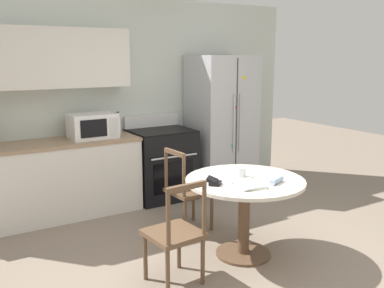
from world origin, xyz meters
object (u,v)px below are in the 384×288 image
object	(u,v)px
microwave	(93,126)
dining_chair_left	(175,234)
oven_range	(162,163)
dining_chair_far	(187,191)
wallet	(214,182)
refrigerator	(221,123)
candle_glass	(241,173)
counter_bottle	(118,125)

from	to	relation	value
microwave	dining_chair_left	bearing A→B (deg)	-90.46
oven_range	dining_chair_far	xyz separation A→B (m)	(-0.26, -1.10, -0.03)
microwave	wallet	xyz separation A→B (m)	(0.45, -1.92, -0.27)
refrigerator	wallet	distance (m)	2.33
microwave	dining_chair_left	world-z (taller)	microwave
oven_range	candle_glass	bearing A→B (deg)	-93.29
dining_chair_left	microwave	bearing A→B (deg)	84.45
oven_range	counter_bottle	world-z (taller)	counter_bottle
refrigerator	oven_range	distance (m)	1.04
oven_range	dining_chair_far	world-z (taller)	oven_range
microwave	candle_glass	xyz separation A→B (m)	(0.80, -1.85, -0.26)
oven_range	candle_glass	xyz separation A→B (m)	(-0.10, -1.83, 0.32)
dining_chair_left	wallet	distance (m)	0.59
microwave	refrigerator	bearing A→B (deg)	-1.71
dining_chair_far	wallet	xyz separation A→B (m)	(-0.20, -0.80, 0.34)
dining_chair_far	wallet	size ratio (longest dim) A/B	5.17
dining_chair_left	candle_glass	world-z (taller)	dining_chair_left
refrigerator	wallet	world-z (taller)	refrigerator
dining_chair_left	refrigerator	bearing A→B (deg)	42.06
microwave	counter_bottle	bearing A→B (deg)	18.38
dining_chair_far	oven_range	bearing A→B (deg)	163.14
microwave	counter_bottle	xyz separation A→B (m)	(0.37, 0.12, -0.04)
refrigerator	dining_chair_far	size ratio (longest dim) A/B	2.08
microwave	dining_chair_far	xyz separation A→B (m)	(0.65, -1.12, -0.61)
dining_chair_far	candle_glass	distance (m)	0.82
counter_bottle	dining_chair_left	bearing A→B (deg)	-100.14
refrigerator	dining_chair_far	bearing A→B (deg)	-138.09
candle_glass	oven_range	bearing A→B (deg)	86.71
oven_range	refrigerator	bearing A→B (deg)	-2.08
microwave	wallet	size ratio (longest dim) A/B	3.09
counter_bottle	oven_range	bearing A→B (deg)	-15.20
dining_chair_left	dining_chair_far	xyz separation A→B (m)	(0.66, 0.93, 0.00)
microwave	dining_chair_far	world-z (taller)	microwave
oven_range	dining_chair_left	size ratio (longest dim) A/B	1.20
dining_chair_left	counter_bottle	bearing A→B (deg)	74.77
counter_bottle	candle_glass	size ratio (longest dim) A/B	2.87
wallet	oven_range	bearing A→B (deg)	76.39
oven_range	candle_glass	size ratio (longest dim) A/B	11.26
counter_bottle	wallet	xyz separation A→B (m)	(0.07, -2.04, -0.23)
microwave	wallet	distance (m)	1.99
counter_bottle	wallet	size ratio (longest dim) A/B	1.58
candle_glass	refrigerator	bearing A→B (deg)	60.03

